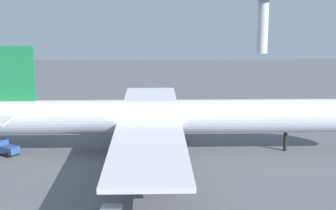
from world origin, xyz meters
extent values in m
plane|color=slate|center=(0.00, 0.00, 0.00)|extent=(294.02, 294.02, 0.00)
cylinder|color=silver|center=(0.00, 0.00, 6.65)|extent=(67.88, 6.15, 6.15)
cube|color=#1E7F47|center=(-28.51, 0.00, 14.65)|extent=(9.50, 0.50, 9.84)
cube|color=silver|center=(-29.87, 4.91, 7.57)|extent=(6.11, 9.22, 0.36)
cube|color=silver|center=(-3.39, -17.88, 5.73)|extent=(11.54, 32.07, 0.70)
cube|color=silver|center=(-3.39, 17.88, 5.73)|extent=(11.54, 32.07, 0.70)
cylinder|color=gray|center=(-2.39, -13.07, 4.09)|extent=(4.92, 2.58, 2.58)
cylinder|color=gray|center=(-2.39, -24.94, 4.09)|extent=(4.92, 2.58, 2.58)
cylinder|color=gray|center=(-2.39, 13.07, 4.09)|extent=(4.92, 2.58, 2.58)
cylinder|color=gray|center=(-2.39, 24.94, 4.09)|extent=(4.92, 2.58, 2.58)
cylinder|color=black|center=(21.72, 0.00, 1.79)|extent=(0.70, 0.70, 3.58)
cylinder|color=black|center=(-3.39, -3.38, 1.79)|extent=(0.70, 0.70, 3.58)
cylinder|color=black|center=(-3.39, 3.38, 1.79)|extent=(0.70, 0.70, 3.58)
cube|color=#232328|center=(-10.20, 31.24, 1.32)|extent=(2.20, 2.21, 1.81)
cube|color=#232328|center=(-11.55, 29.93, 1.11)|extent=(3.05, 3.03, 1.39)
cylinder|color=black|center=(-9.55, 30.47, 0.42)|extent=(0.79, 0.78, 0.83)
cylinder|color=black|center=(-10.95, 31.91, 0.42)|extent=(0.79, 0.78, 0.83)
cylinder|color=black|center=(-11.23, 28.85, 0.42)|extent=(0.79, 0.78, 0.83)
cylinder|color=black|center=(-12.63, 30.29, 0.42)|extent=(0.79, 0.78, 0.83)
cube|color=#2D5193|center=(-30.40, -0.39, 1.53)|extent=(2.64, 2.75, 2.10)
cube|color=#2D5193|center=(-28.44, -1.63, 1.11)|extent=(3.56, 3.33, 1.24)
cylinder|color=black|center=(-29.79, 0.59, 0.49)|extent=(0.97, 0.76, 0.97)
cylinder|color=black|center=(-27.36, -0.94, 0.49)|extent=(0.97, 0.76, 0.97)
cylinder|color=black|center=(-28.59, -2.90, 0.49)|extent=(0.97, 0.76, 0.97)
cube|color=white|center=(-23.57, 25.75, 1.46)|extent=(2.29, 2.25, 2.04)
cube|color=white|center=(-24.83, 24.29, 1.07)|extent=(2.92, 2.99, 1.28)
cylinder|color=black|center=(-22.84, 25.10, 0.44)|extent=(0.78, 0.84, 0.87)
cylinder|color=black|center=(-24.32, 26.38, 0.44)|extent=(0.78, 0.84, 0.87)
cylinder|color=black|center=(-24.41, 23.29, 0.44)|extent=(0.78, 0.84, 0.87)
cylinder|color=black|center=(-25.88, 24.57, 0.44)|extent=(0.78, 0.84, 0.87)
cylinder|color=silver|center=(54.93, 175.88, 13.94)|extent=(5.67, 5.67, 27.89)
camera|label=1|loc=(-2.40, -88.10, 27.25)|focal=53.20mm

